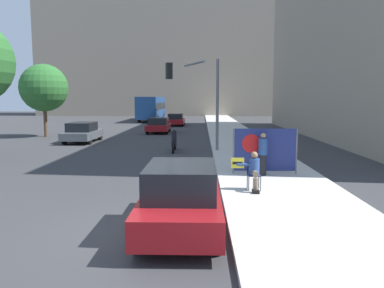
% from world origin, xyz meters
% --- Properties ---
extents(ground_plane, '(160.00, 160.00, 0.00)m').
position_xyz_m(ground_plane, '(0.00, 0.00, 0.00)').
color(ground_plane, '#38383A').
extents(sidewalk_curb, '(3.95, 90.00, 0.14)m').
position_xyz_m(sidewalk_curb, '(3.86, 15.00, 0.07)').
color(sidewalk_curb, beige).
rests_on(sidewalk_curb, ground_plane).
extents(building_backdrop_far, '(52.00, 12.00, 31.39)m').
position_xyz_m(building_backdrop_far, '(-2.00, 63.00, 15.70)').
color(building_backdrop_far, gray).
rests_on(building_backdrop_far, ground_plane).
extents(building_backdrop_right, '(10.00, 32.00, 18.43)m').
position_xyz_m(building_backdrop_right, '(14.74, 20.80, 9.22)').
color(building_backdrop_right, gray).
rests_on(building_backdrop_right, ground_plane).
extents(seated_protester, '(0.93, 0.77, 1.22)m').
position_xyz_m(seated_protester, '(2.91, 3.28, 0.80)').
color(seated_protester, '#474C56').
rests_on(seated_protester, sidewalk_curb).
extents(jogger_on_sidewalk, '(0.34, 0.34, 1.60)m').
position_xyz_m(jogger_on_sidewalk, '(3.57, 5.65, 0.95)').
color(jogger_on_sidewalk, black).
rests_on(jogger_on_sidewalk, sidewalk_curb).
extents(protest_banner, '(2.47, 0.06, 1.73)m').
position_xyz_m(protest_banner, '(3.69, 5.97, 1.06)').
color(protest_banner, slate).
rests_on(protest_banner, sidewalk_curb).
extents(traffic_light_pole, '(2.87, 2.63, 5.04)m').
position_xyz_m(traffic_light_pole, '(1.10, 12.20, 3.57)').
color(traffic_light_pole, slate).
rests_on(traffic_light_pole, sidewalk_curb).
extents(parked_car_curbside, '(1.77, 4.18, 1.55)m').
position_xyz_m(parked_car_curbside, '(0.81, 0.03, 0.76)').
color(parked_car_curbside, maroon).
rests_on(parked_car_curbside, ground_plane).
extents(car_on_road_nearest, '(1.88, 4.21, 1.39)m').
position_xyz_m(car_on_road_nearest, '(-6.99, 17.37, 0.70)').
color(car_on_road_nearest, '#565B60').
rests_on(car_on_road_nearest, ground_plane).
extents(car_on_road_midblock, '(1.88, 4.17, 1.36)m').
position_xyz_m(car_on_road_midblock, '(-2.53, 24.59, 0.69)').
color(car_on_road_midblock, maroon).
rests_on(car_on_road_midblock, ground_plane).
extents(car_on_road_distant, '(1.87, 4.54, 1.35)m').
position_xyz_m(car_on_road_distant, '(-1.61, 33.59, 0.68)').
color(car_on_road_distant, maroon).
rests_on(car_on_road_distant, ground_plane).
extents(city_bus_on_road, '(2.58, 12.08, 3.24)m').
position_xyz_m(city_bus_on_road, '(-5.56, 43.00, 1.86)').
color(city_bus_on_road, navy).
rests_on(city_bus_on_road, ground_plane).
extents(motorcycle_on_road, '(0.28, 2.22, 1.26)m').
position_xyz_m(motorcycle_on_road, '(-0.30, 12.97, 0.54)').
color(motorcycle_on_road, black).
rests_on(motorcycle_on_road, ground_plane).
extents(street_tree_midblock, '(3.70, 3.70, 5.71)m').
position_xyz_m(street_tree_midblock, '(-11.09, 20.97, 3.85)').
color(street_tree_midblock, brown).
rests_on(street_tree_midblock, ground_plane).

